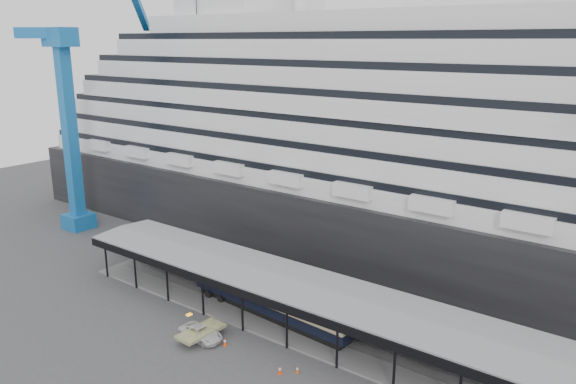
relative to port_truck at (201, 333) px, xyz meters
name	(u,v)px	position (x,y,z in m)	size (l,w,h in m)	color
ground	(259,343)	(5.13, 2.96, -0.69)	(200.00, 200.00, 0.00)	#3E3E41
cruise_ship	(408,124)	(5.18, 34.96, 17.66)	(130.00, 30.00, 43.90)	black
platform_canopy	(288,303)	(5.13, 7.96, 1.68)	(56.00, 9.18, 5.30)	slate
crane_blue	(74,104)	(-39.98, 13.58, 19.27)	(22.63, 19.19, 47.60)	#1765AD
port_truck	(201,333)	(0.00, 0.00, 0.00)	(2.27, 4.93, 1.37)	silver
pullman_carriage	(270,295)	(2.63, 7.96, 1.87)	(21.49, 4.21, 20.96)	black
traffic_cone_left	(225,342)	(2.79, 0.56, -0.30)	(0.46, 0.46, 0.78)	#F1420D
traffic_cone_mid	(280,370)	(10.17, -0.04, -0.30)	(0.52, 0.52, 0.78)	#E93B0C
traffic_cone_right	(297,369)	(11.35, 1.06, -0.36)	(0.40, 0.40, 0.66)	#D2550B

